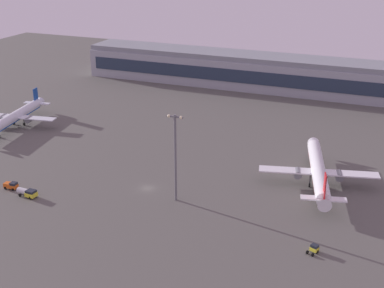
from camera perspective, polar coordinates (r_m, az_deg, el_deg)
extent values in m
plane|color=#56544F|center=(162.06, -4.79, -4.73)|extent=(416.00, 416.00, 0.00)
cube|color=#9EA3AD|center=(268.65, 6.17, 7.55)|extent=(169.61, 22.00, 14.00)
cube|color=#263347|center=(258.04, 5.47, 7.16)|extent=(162.82, 0.40, 6.16)
cube|color=gray|center=(266.79, 6.24, 9.26)|extent=(169.61, 19.80, 2.40)
cylinder|color=white|center=(167.04, 13.33, -2.71)|extent=(13.68, 40.08, 4.25)
cone|color=white|center=(186.77, 12.86, -0.02)|extent=(4.56, 3.56, 4.03)
cone|color=white|center=(147.58, 13.94, -6.15)|extent=(4.46, 3.95, 3.82)
cube|color=white|center=(166.11, 13.35, -2.94)|extent=(35.80, 12.84, 0.39)
cube|color=white|center=(149.36, 13.88, -5.69)|extent=(12.58, 5.52, 0.39)
cube|color=red|center=(148.16, 13.98, -4.46)|extent=(1.18, 3.55, 7.26)
cylinder|color=slate|center=(165.93, 11.22, -3.08)|extent=(3.34, 4.49, 2.46)
cylinder|color=slate|center=(167.16, 15.43, -3.28)|extent=(3.34, 4.49, 2.46)
cube|color=red|center=(167.51, 13.30, -3.07)|extent=(12.50, 36.86, 0.40)
cylinder|color=#333338|center=(179.59, 12.98, -1.61)|extent=(0.31, 0.31, 3.97)
cylinder|color=black|center=(180.36, 12.93, -2.19)|extent=(0.73, 1.30, 1.23)
cylinder|color=#333338|center=(165.09, 12.49, -3.69)|extent=(0.31, 0.31, 3.97)
cylinder|color=black|center=(165.93, 12.44, -4.31)|extent=(0.73, 1.30, 1.23)
cylinder|color=#333338|center=(165.58, 14.19, -3.77)|extent=(0.31, 0.31, 3.97)
cylinder|color=black|center=(166.42, 14.13, -4.39)|extent=(0.73, 1.30, 1.23)
cylinder|color=silver|center=(221.75, -18.42, 2.76)|extent=(9.73, 37.41, 3.93)
cone|color=silver|center=(238.20, -16.00, 4.31)|extent=(3.95, 3.42, 3.54)
cube|color=silver|center=(222.65, -18.28, 2.80)|extent=(33.36, 9.28, 0.36)
cube|color=silver|center=(236.51, -16.23, 4.22)|extent=(11.63, 4.24, 0.36)
cube|color=#19479E|center=(235.37, -16.34, 4.93)|extent=(0.83, 3.32, 6.73)
cylinder|color=slate|center=(220.04, -16.99, 2.53)|extent=(2.83, 4.04, 2.28)
cylinder|color=slate|center=(225.81, -19.50, 2.71)|extent=(2.83, 4.04, 2.28)
cube|color=#19479E|center=(222.09, -18.39, 2.50)|extent=(8.87, 34.41, 0.37)
cylinder|color=#333338|center=(223.26, -17.53, 2.50)|extent=(0.29, 0.29, 3.67)
cylinder|color=black|center=(223.84, -17.48, 2.05)|extent=(0.59, 1.19, 1.14)
cylinder|color=#333338|center=(225.56, -18.54, 2.57)|extent=(0.29, 0.29, 3.67)
cylinder|color=black|center=(226.13, -18.48, 2.13)|extent=(0.59, 1.19, 1.14)
cube|color=#D85919|center=(169.14, -18.50, -4.31)|extent=(2.22, 2.12, 1.10)
cube|color=#1E232D|center=(168.76, -18.54, -4.03)|extent=(1.96, 1.95, 0.70)
cube|color=#D85919|center=(170.16, -19.02, -4.16)|extent=(2.51, 2.06, 1.40)
cylinder|color=black|center=(169.80, -18.23, -4.37)|extent=(0.92, 0.35, 0.90)
cylinder|color=black|center=(168.60, -18.57, -4.61)|extent=(0.92, 0.35, 0.90)
cylinder|color=black|center=(171.34, -18.96, -4.23)|extent=(0.92, 0.35, 0.90)
cylinder|color=black|center=(170.15, -19.30, -4.46)|extent=(0.92, 0.35, 0.90)
cube|color=yellow|center=(162.52, -16.79, -5.16)|extent=(3.16, 2.61, 1.20)
cube|color=#1E232D|center=(162.11, -16.83, -4.86)|extent=(2.79, 2.39, 0.70)
cylinder|color=silver|center=(164.07, -17.51, -4.83)|extent=(4.32, 2.09, 1.80)
cylinder|color=black|center=(163.19, -16.41, -5.24)|extent=(0.92, 0.36, 0.90)
cylinder|color=black|center=(161.84, -16.91, -5.53)|extent=(0.92, 0.36, 0.90)
cylinder|color=black|center=(165.63, -17.41, -4.95)|extent=(0.92, 0.36, 0.90)
cylinder|color=black|center=(164.30, -17.90, -5.23)|extent=(0.92, 0.36, 0.90)
cube|color=yellow|center=(134.21, 12.94, -10.86)|extent=(2.29, 2.18, 0.90)
cube|color=#1E232D|center=(133.79, 12.97, -10.57)|extent=(2.08, 1.95, 0.70)
cylinder|color=black|center=(134.94, 12.71, -10.87)|extent=(0.63, 0.95, 0.90)
cylinder|color=black|center=(134.29, 13.25, -11.10)|extent=(0.63, 0.95, 0.90)
cylinder|color=black|center=(133.45, 12.21, -11.23)|extent=(0.63, 0.95, 0.90)
cylinder|color=black|center=(132.80, 12.76, -11.46)|extent=(0.63, 0.95, 0.90)
cylinder|color=slate|center=(149.29, -1.78, -1.57)|extent=(0.70, 0.70, 25.93)
cube|color=slate|center=(144.87, -1.84, 2.93)|extent=(4.80, 0.40, 0.40)
sphere|color=#F9EAB2|center=(145.57, -2.49, 3.01)|extent=(0.90, 0.90, 0.90)
sphere|color=#F9EAB2|center=(144.19, -1.18, 2.84)|extent=(0.90, 0.90, 0.90)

